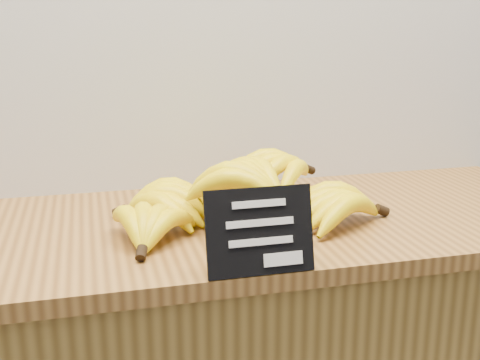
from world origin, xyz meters
name	(u,v)px	position (x,y,z in m)	size (l,w,h in m)	color
counter_top	(234,226)	(-0.14, 2.75, 0.92)	(1.43, 0.54, 0.03)	olive
chalkboard_sign	(260,231)	(-0.17, 2.50, 1.00)	(0.17, 0.01, 0.13)	black
banana_pile	(233,197)	(-0.15, 2.73, 0.98)	(0.58, 0.35, 0.13)	#FFEB0A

